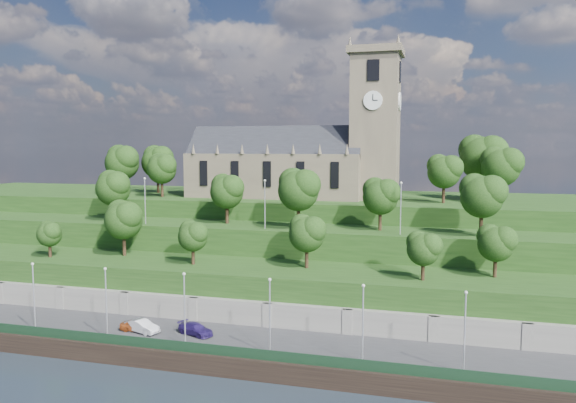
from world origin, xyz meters
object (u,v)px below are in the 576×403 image
(car_left, at_px, (136,326))
(car_right, at_px, (196,329))
(church, at_px, (302,156))
(car_middle, at_px, (142,326))

(car_left, relative_size, car_right, 0.84)
(car_left, bearing_deg, car_right, -85.30)
(church, xyz_separation_m, car_middle, (-9.79, -40.74, -19.76))
(car_right, bearing_deg, car_middle, 119.14)
(car_middle, distance_m, car_right, 6.66)
(church, bearing_deg, car_middle, -103.52)
(car_left, distance_m, car_middle, 0.93)
(car_middle, bearing_deg, car_right, -65.31)
(church, relative_size, car_middle, 8.40)
(church, height_order, car_right, church)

